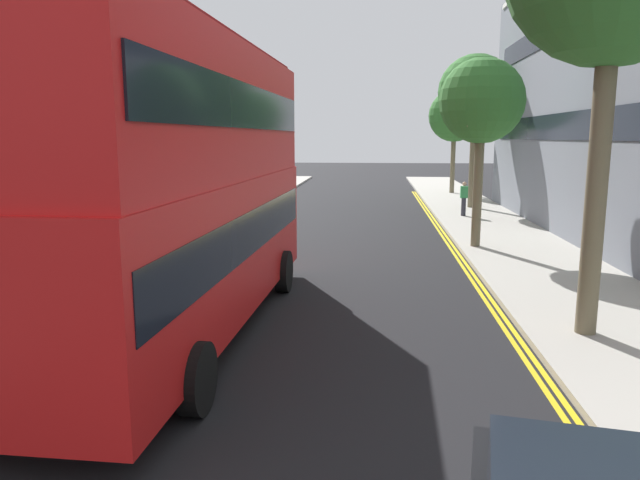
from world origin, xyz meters
TOP-DOWN VIEW (x-y plane):
  - sidewalk_right at (6.50, 16.00)m, footprint 4.00×80.00m
  - sidewalk_left at (-6.50, 16.00)m, footprint 4.00×80.00m
  - kerb_line_outer at (4.40, 14.00)m, footprint 0.10×56.00m
  - kerb_line_inner at (4.24, 14.00)m, footprint 0.10×56.00m
  - double_decker_bus_away at (-2.00, 10.35)m, footprint 3.01×10.87m
  - pedestrian_far at (5.79, 27.83)m, footprint 0.34×0.22m
  - street_tree_near at (6.75, 39.86)m, footprint 3.42×3.42m
  - street_tree_mid at (5.05, 19.79)m, footprint 2.81×2.81m
  - street_tree_distant at (6.71, 31.44)m, footprint 3.90×3.90m

SIDE VIEW (x-z plane):
  - kerb_line_outer at x=4.40m, z-range 0.00..0.01m
  - kerb_line_inner at x=4.24m, z-range 0.00..0.01m
  - sidewalk_right at x=6.50m, z-range 0.00..0.14m
  - sidewalk_left at x=-6.50m, z-range 0.00..0.14m
  - pedestrian_far at x=5.79m, z-range 0.18..1.80m
  - double_decker_bus_away at x=-2.00m, z-range 0.21..5.85m
  - street_tree_mid at x=5.05m, z-range 1.83..8.12m
  - street_tree_near at x=6.75m, z-range 1.81..8.63m
  - street_tree_distant at x=6.71m, z-range 2.12..10.07m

